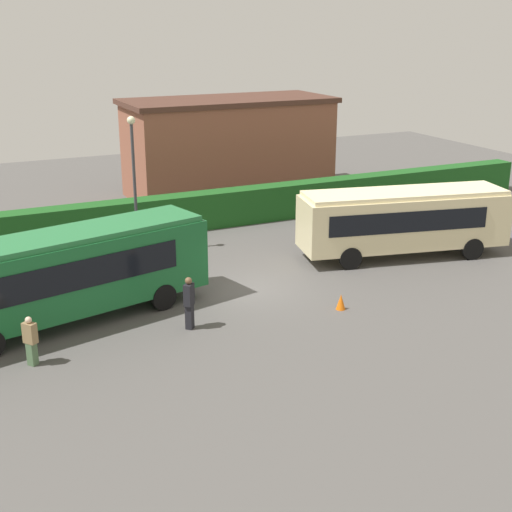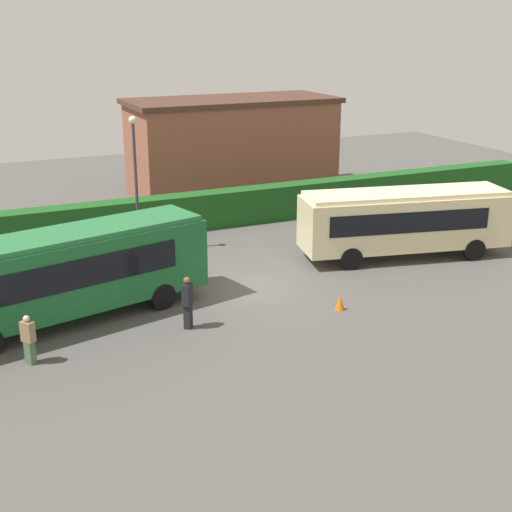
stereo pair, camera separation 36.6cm
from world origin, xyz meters
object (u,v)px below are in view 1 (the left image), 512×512
Objects in this scene: person_far at (441,220)px; bus_green at (66,272)px; traffic_cone at (341,302)px; bus_cream at (404,219)px; person_left at (31,340)px; person_center at (17,276)px; lamppost at (134,171)px; person_right at (189,301)px.

bus_green is at bearing -169.52° from person_far.
bus_cream is at bearing 35.54° from traffic_cone.
person_center is at bearing 50.24° from person_left.
lamppost reaches higher than traffic_cone.
person_far is 0.28× the size of lamppost.
bus_green is at bearing 161.45° from traffic_cone.
person_far is 2.93× the size of traffic_cone.
bus_green is 4.47m from person_right.
lamppost reaches higher than person_left.
person_far is 15.13m from lamppost.
lamppost is at bearing 166.41° from person_far.
person_left is 21.15m from person_far.
person_right is 1.09× the size of person_far.
bus_cream is 16.27× the size of traffic_cone.
bus_cream is 5.09× the size of person_right.
bus_cream is at bearing 159.07° from person_center.
person_center is 20.08m from person_far.
person_left is 0.93× the size of person_far.
traffic_cone is 11.60m from lamppost.
bus_green reaches higher than traffic_cone.
person_center is 0.27× the size of lamppost.
person_center is 7.54m from person_right.
lamppost reaches higher than person_right.
person_right is (-11.58, -3.40, -0.75)m from bus_cream.
person_far reaches higher than person_left.
lamppost reaches higher than bus_cream.
person_far is (20.45, 5.40, 0.07)m from person_left.
person_right is at bearing -46.20° from bus_green.
lamppost is at bearing 164.41° from bus_cream.
bus_cream is 12.38m from lamppost.
person_far is at bearing -21.39° from person_left.
person_center is 7.42m from lamppost.
person_far reaches higher than person_center.
bus_green reaches higher than person_left.
bus_green is 5.61× the size of person_right.
bus_green is 3.66m from person_center.
person_center is 0.95× the size of person_far.
bus_cream is at bearing -153.45° from person_far.
person_center is 2.79× the size of traffic_cone.
bus_green is 6.42× the size of person_center.
bus_cream is 17.46m from person_left.
person_right reaches higher than person_left.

